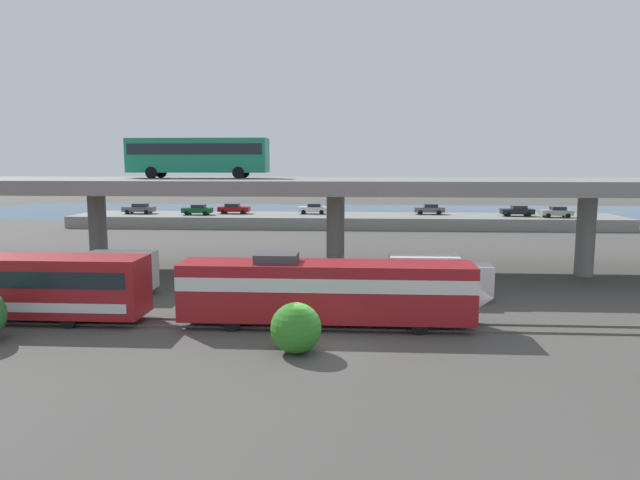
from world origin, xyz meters
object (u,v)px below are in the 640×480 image
(parked_car_5, at_px, (198,210))
(parked_car_3, at_px, (429,209))
(transit_bus_on_overpass, at_px, (198,154))
(parked_car_2, at_px, (517,211))
(train_locomotive, at_px, (341,289))
(service_truck_east, at_px, (109,272))
(parked_car_4, at_px, (139,208))
(parked_car_1, at_px, (313,209))
(parked_car_0, at_px, (556,212))
(parked_car_6, at_px, (234,208))
(service_truck_west, at_px, (437,276))

(parked_car_5, bearing_deg, parked_car_3, -174.74)
(transit_bus_on_overpass, height_order, parked_car_2, transit_bus_on_overpass)
(train_locomotive, distance_m, service_truck_east, 17.85)
(transit_bus_on_overpass, height_order, parked_car_4, transit_bus_on_overpass)
(parked_car_1, xyz_separation_m, parked_car_2, (28.91, -1.84, 0.00))
(parked_car_0, relative_size, parked_car_4, 0.93)
(service_truck_east, bearing_deg, parked_car_6, -89.10)
(parked_car_2, bearing_deg, parked_car_5, 1.11)
(parked_car_2, xyz_separation_m, parked_car_3, (-11.97, 2.19, -0.00))
(service_truck_east, relative_size, parked_car_1, 1.60)
(parked_car_1, xyz_separation_m, parked_car_5, (-16.48, -2.72, -0.00))
(service_truck_west, distance_m, parked_car_6, 50.82)
(parked_car_0, bearing_deg, train_locomotive, 60.06)
(parked_car_1, distance_m, parked_car_3, 16.95)
(service_truck_west, relative_size, service_truck_east, 1.00)
(service_truck_east, xyz_separation_m, parked_car_6, (-0.70, 45.08, 0.76))
(parked_car_1, height_order, parked_car_4, same)
(transit_bus_on_overpass, xyz_separation_m, service_truck_east, (-3.66, -10.56, -8.29))
(transit_bus_on_overpass, xyz_separation_m, parked_car_3, (24.27, 35.36, -7.53))
(parked_car_2, height_order, parked_car_5, same)
(parked_car_2, bearing_deg, parked_car_3, -10.39)
(transit_bus_on_overpass, distance_m, parked_car_6, 35.60)
(transit_bus_on_overpass, relative_size, service_truck_east, 1.76)
(transit_bus_on_overpass, xyz_separation_m, parked_car_1, (7.33, 35.00, -7.53))
(transit_bus_on_overpass, bearing_deg, train_locomotive, 126.18)
(train_locomotive, distance_m, service_truck_west, 9.38)
(service_truck_west, relative_size, parked_car_5, 1.60)
(parked_car_0, xyz_separation_m, parked_car_4, (-59.36, 1.93, 0.00))
(train_locomotive, bearing_deg, parked_car_3, 77.73)
(parked_car_3, xyz_separation_m, parked_car_5, (-33.42, -3.08, -0.00))
(service_truck_west, bearing_deg, parked_car_6, 117.50)
(train_locomotive, bearing_deg, parked_car_0, 60.06)
(transit_bus_on_overpass, xyz_separation_m, parked_car_0, (41.11, 31.71, -7.53))
(service_truck_east, height_order, parked_car_6, parked_car_6)
(parked_car_5, bearing_deg, parked_car_4, -8.51)
(service_truck_west, relative_size, parked_car_4, 1.49)
(parked_car_5, bearing_deg, service_truck_east, 97.30)
(parked_car_1, relative_size, parked_car_2, 0.95)
(parked_car_1, height_order, parked_car_6, same)
(parked_car_5, bearing_deg, transit_bus_on_overpass, 105.82)
(train_locomotive, height_order, service_truck_east, train_locomotive)
(train_locomotive, distance_m, parked_car_3, 54.07)
(transit_bus_on_overpass, xyz_separation_m, parked_car_6, (-4.36, 34.52, -7.53))
(train_locomotive, distance_m, parked_car_5, 54.38)
(transit_bus_on_overpass, relative_size, parked_car_0, 2.84)
(transit_bus_on_overpass, distance_m, parked_car_3, 43.54)
(parked_car_0, xyz_separation_m, parked_car_3, (-16.84, 3.64, -0.00))
(service_truck_east, relative_size, parked_car_2, 1.52)
(train_locomotive, xyz_separation_m, parked_car_0, (28.33, 49.19, 0.21))
(service_truck_east, bearing_deg, parked_car_5, -82.70)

